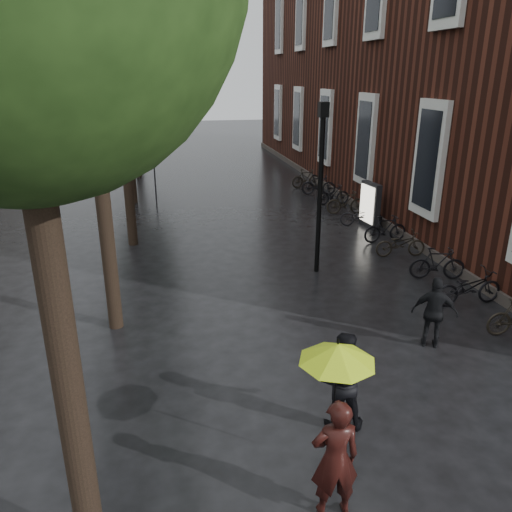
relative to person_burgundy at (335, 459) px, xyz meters
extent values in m
cube|color=#38160F|center=(11.43, 18.44, 5.12)|extent=(10.00, 33.00, 12.00)
cube|color=silver|center=(6.38, 9.44, 2.12)|extent=(0.25, 1.60, 3.60)
cube|color=black|center=(6.28, 9.44, 2.12)|extent=(0.10, 1.20, 3.00)
cube|color=silver|center=(6.38, 14.44, 2.12)|extent=(0.25, 1.60, 3.60)
cube|color=black|center=(6.28, 14.44, 2.12)|extent=(0.10, 1.20, 3.00)
cube|color=silver|center=(6.38, 19.44, 2.12)|extent=(0.25, 1.60, 3.60)
cube|color=black|center=(6.28, 19.44, 2.12)|extent=(0.10, 1.20, 3.00)
cube|color=silver|center=(6.38, 19.44, 7.62)|extent=(0.25, 1.60, 3.60)
cube|color=black|center=(6.28, 19.44, 7.62)|extent=(0.10, 1.20, 3.00)
cube|color=silver|center=(6.38, 24.44, 2.12)|extent=(0.25, 1.60, 3.60)
cube|color=black|center=(6.28, 24.44, 2.12)|extent=(0.10, 1.20, 3.00)
cube|color=silver|center=(6.38, 24.44, 7.62)|extent=(0.25, 1.60, 3.60)
cube|color=black|center=(6.28, 24.44, 7.62)|extent=(0.10, 1.20, 3.00)
cube|color=silver|center=(6.38, 29.44, 2.12)|extent=(0.25, 1.60, 3.60)
cube|color=black|center=(6.28, 29.44, 2.12)|extent=(0.10, 1.20, 3.00)
cube|color=silver|center=(6.38, 29.44, 7.62)|extent=(0.25, 1.60, 3.60)
cube|color=black|center=(6.28, 29.44, 7.62)|extent=(0.10, 1.20, 3.00)
cube|color=#3F3833|center=(6.53, 18.44, -0.73)|extent=(0.40, 33.00, 0.30)
cylinder|color=black|center=(-3.07, -0.06, 1.46)|extent=(0.32, 0.32, 4.68)
cylinder|color=black|center=(-3.17, 5.94, 1.38)|extent=(0.32, 0.32, 4.51)
cylinder|color=black|center=(-2.97, 11.94, 1.60)|extent=(0.32, 0.32, 4.95)
cylinder|color=black|center=(-3.12, 17.94, 1.32)|extent=(0.32, 0.32, 4.40)
cylinder|color=black|center=(-3.02, 23.94, 1.51)|extent=(0.32, 0.32, 4.79)
cylinder|color=black|center=(-3.07, 29.94, 1.40)|extent=(0.32, 0.32, 4.57)
imported|color=black|center=(0.00, 0.00, 0.00)|extent=(0.66, 0.46, 1.76)
imported|color=black|center=(0.70, 1.68, -0.02)|extent=(0.95, 0.80, 1.71)
cylinder|color=black|center=(0.26, 0.79, 0.37)|extent=(0.02, 0.02, 1.40)
cone|color=#C6EE19|center=(0.26, 0.79, 1.07)|extent=(1.10, 1.10, 0.28)
cylinder|color=black|center=(0.26, 0.79, 1.25)|extent=(0.02, 0.02, 0.08)
imported|color=black|center=(3.54, 3.71, -0.08)|extent=(1.01, 0.78, 1.59)
imported|color=black|center=(5.51, 5.41, -0.41)|extent=(1.80, 0.65, 0.94)
imported|color=black|center=(5.62, 7.10, -0.41)|extent=(1.62, 0.78, 0.94)
imported|color=black|center=(5.46, 9.03, -0.46)|extent=(1.66, 0.72, 0.84)
imported|color=black|center=(5.61, 10.48, -0.40)|extent=(1.61, 0.54, 0.95)
imported|color=black|center=(5.55, 12.45, -0.46)|extent=(1.69, 0.93, 0.84)
imported|color=black|center=(5.61, 14.26, -0.38)|extent=(1.68, 0.58, 0.99)
imported|color=black|center=(5.61, 15.84, -0.42)|extent=(1.54, 0.46, 0.92)
imported|color=black|center=(5.58, 17.81, -0.39)|extent=(1.69, 0.82, 0.98)
imported|color=black|center=(5.46, 19.49, -0.40)|extent=(1.63, 0.70, 0.95)
cube|color=black|center=(5.82, 12.32, -0.03)|extent=(0.23, 1.13, 1.70)
cube|color=beige|center=(5.69, 12.32, 0.02)|extent=(0.04, 0.95, 1.40)
cylinder|color=black|center=(2.45, 8.33, 1.38)|extent=(0.14, 0.14, 4.51)
cube|color=black|center=(2.45, 8.33, 3.75)|extent=(0.25, 0.25, 0.39)
sphere|color=#FFE5B2|center=(2.45, 8.33, 3.75)|extent=(0.20, 0.20, 0.20)
cylinder|color=#262628|center=(-2.11, 17.03, 0.43)|extent=(0.06, 0.06, 2.62)
cylinder|color=#0C158E|center=(-2.01, 17.03, 1.74)|extent=(0.03, 0.52, 0.52)
camera|label=1|loc=(-1.99, -4.81, 4.66)|focal=35.00mm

